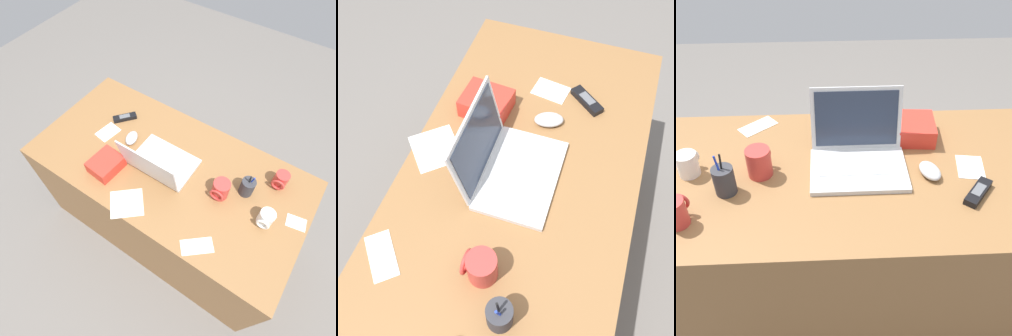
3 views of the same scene
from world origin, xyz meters
The scene contains 12 objects.
ground_plane centered at (0.00, 0.00, 0.00)m, with size 6.00×6.00×0.00m, color slate.
desk centered at (0.00, 0.00, 0.38)m, with size 1.56×0.79×0.76m, color olive.
laptop centered at (0.03, 0.04, 0.81)m, with size 0.35×0.30×0.25m.
computer_mouse centered at (0.28, -0.03, 0.78)m, with size 0.07×0.11×0.04m, color silver.
coffee_mug_tall centered at (-0.32, 0.00, 0.81)m, with size 0.09×0.10×0.11m.
coffee_mug_spare centered at (-0.58, 0.02, 0.80)m, with size 0.07×0.09×0.09m.
cordless_phone centered at (0.42, -0.14, 0.77)m, with size 0.13×0.14×0.03m.
pen_holder centered at (-0.43, -0.09, 0.81)m, with size 0.07×0.07×0.16m.
snack_bag centered at (0.27, 0.20, 0.80)m, with size 0.14×0.17×0.07m, color red.
paper_note_near_laptop centered at (0.44, 0.00, 0.76)m, with size 0.10×0.13×0.00m, color white.
paper_note_left centered at (0.04, 0.31, 0.76)m, with size 0.17×0.16×0.00m, color white.
paper_note_right centered at (-0.37, 0.30, 0.76)m, with size 0.15×0.08×0.00m, color white.
Camera 3 is at (-0.08, -1.12, 1.72)m, focal length 43.41 mm.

